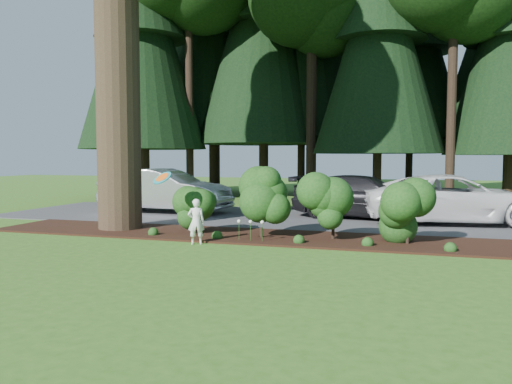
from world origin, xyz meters
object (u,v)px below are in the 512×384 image
(car_silver_wagon, at_px, (165,191))
(child, at_px, (196,222))
(car_dark_suv, at_px, (365,197))
(car_white_suv, at_px, (454,199))
(frisbee, at_px, (162,178))

(car_silver_wagon, relative_size, child, 4.49)
(car_dark_suv, distance_m, child, 7.20)
(car_dark_suv, bearing_deg, car_silver_wagon, 100.13)
(car_white_suv, xyz_separation_m, car_dark_suv, (-2.80, 0.58, -0.04))
(car_dark_suv, bearing_deg, frisbee, 152.75)
(car_silver_wagon, bearing_deg, child, -144.42)
(car_dark_suv, xyz_separation_m, frisbee, (-4.31, -6.39, 0.85))
(car_silver_wagon, relative_size, car_dark_suv, 0.99)
(child, distance_m, frisbee, 1.36)
(car_white_suv, distance_m, car_dark_suv, 2.86)
(car_dark_suv, bearing_deg, car_white_suv, -94.96)
(child, relative_size, frisbee, 2.03)
(frisbee, bearing_deg, car_white_suv, 39.22)
(car_white_suv, relative_size, frisbee, 10.10)
(child, xyz_separation_m, frisbee, (-0.85, -0.08, 1.05))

